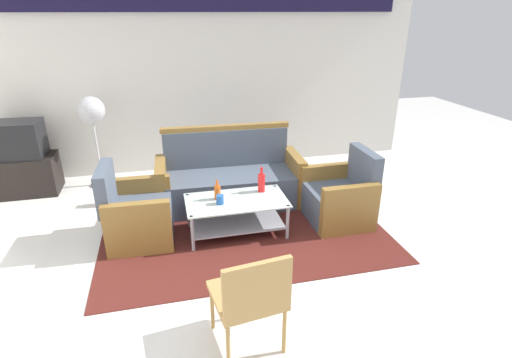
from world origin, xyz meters
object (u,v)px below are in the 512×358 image
Objects in this scene: armchair_right at (340,198)px; bottle_red at (261,182)px; armchair_left at (137,215)px; bottle_orange at (217,192)px; cup at (220,199)px; television at (18,139)px; coffee_table at (237,211)px; tv_stand at (26,175)px; wicker_chair at (251,295)px; couch at (230,180)px; pedestal_fan at (92,115)px.

armchair_right is 0.95m from bottle_red.
bottle_orange is (0.87, -0.06, 0.21)m from armchair_left.
television is (-2.38, 1.77, 0.30)m from cup.
armchair_right is at bearing -9.33° from bottle_red.
cup is (-0.19, -0.05, 0.19)m from coffee_table.
cup is 2.98m from television.
television is at bearing 146.15° from coffee_table.
coffee_table is at bearing 85.11° from armchair_left.
television reaches higher than tv_stand.
armchair_left is 1.06× the size of tv_stand.
coffee_table is at bearing 90.07° from armchair_right.
bottle_red is at bearing 21.99° from cup.
tv_stand is at bearing 117.46° from wicker_chair.
wicker_chair is (-0.03, -1.61, 0.03)m from cup.
wicker_chair is at bearing -90.65° from bottle_orange.
couch is 2.79m from tv_stand.
pedestal_fan reaches higher than tv_stand.
armchair_left reaches higher than tv_stand.
couch reaches higher than bottle_orange.
bottle_orange is 0.13m from cup.
armchair_right is (1.18, -0.76, -0.03)m from couch.
cup is (-1.42, -0.05, 0.17)m from armchair_right.
armchair_right is at bearing 41.65° from wicker_chair.
tv_stand is at bearing 65.54° from armchair_right.
cup is at bearing 145.33° from television.
television reaches higher than wicker_chair.
television reaches higher than couch.
bottle_orange is at bearing 81.97° from wicker_chair.
armchair_right is (2.30, -0.12, 0.00)m from armchair_left.
cup is at bearing -51.66° from pedestal_fan.
cup is at bearing -85.95° from bottle_orange.
couch is 6.21× the size of bottle_red.
television is (-2.89, 1.57, 0.24)m from bottle_red.
television reaches higher than bottle_red.
television is 0.73× the size of wicker_chair.
pedestal_fan is at bearing 58.12° from armchair_right.
cup is at bearing 75.45° from couch.
armchair_right is 1.38× the size of television.
armchair_right is 1.43m from cup.
bottle_red is 0.23× the size of pedestal_fan.
couch is 1.66× the size of coffee_table.
bottle_orange is at bearing 159.54° from coffee_table.
wicker_chair reaches higher than cup.
bottle_red is at bearing 66.21° from wicker_chair.
cup is 2.97m from tv_stand.
pedestal_fan reaches higher than wicker_chair.
bottle_orange is at bearing 94.05° from cup.
television reaches higher than bottle_orange.
tv_stand is (-2.63, 0.96, -0.06)m from couch.
bottle_orange is at bearing 87.13° from armchair_right.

